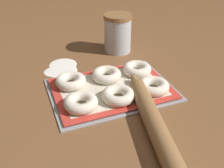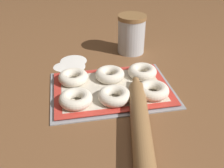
{
  "view_description": "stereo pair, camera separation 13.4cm",
  "coord_description": "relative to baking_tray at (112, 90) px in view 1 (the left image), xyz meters",
  "views": [
    {
      "loc": [
        -0.28,
        -0.69,
        0.49
      ],
      "look_at": [
        -0.01,
        -0.0,
        0.03
      ],
      "focal_mm": 42.0,
      "sensor_mm": 36.0,
      "label": 1
    },
    {
      "loc": [
        -0.15,
        -0.72,
        0.49
      ],
      "look_at": [
        -0.01,
        -0.0,
        0.03
      ],
      "focal_mm": 42.0,
      "sensor_mm": 36.0,
      "label": 2
    }
  ],
  "objects": [
    {
      "name": "baking_mat",
      "position": [
        0.0,
        -0.0,
        0.01
      ],
      "size": [
        0.38,
        0.27,
        0.0
      ],
      "color": "red",
      "rests_on": "baking_tray"
    },
    {
      "name": "bagel_back_right",
      "position": [
        0.12,
        0.06,
        0.02
      ],
      "size": [
        0.1,
        0.1,
        0.03
      ],
      "color": "silver",
      "rests_on": "baking_mat"
    },
    {
      "name": "bagel_front_right",
      "position": [
        0.12,
        -0.06,
        0.02
      ],
      "size": [
        0.1,
        0.1,
        0.03
      ],
      "color": "silver",
      "rests_on": "baking_mat"
    },
    {
      "name": "rolling_pin",
      "position": [
        0.03,
        -0.23,
        0.02
      ],
      "size": [
        0.13,
        0.49,
        0.05
      ],
      "color": "olive",
      "rests_on": "ground_plane"
    },
    {
      "name": "flour_canister",
      "position": [
        0.14,
        0.29,
        0.08
      ],
      "size": [
        0.12,
        0.12,
        0.16
      ],
      "color": "silver",
      "rests_on": "ground_plane"
    },
    {
      "name": "bagel_front_center",
      "position": [
        -0.01,
        -0.07,
        0.02
      ],
      "size": [
        0.1,
        0.1,
        0.03
      ],
      "color": "silver",
      "rests_on": "baking_mat"
    },
    {
      "name": "flour_patch_far",
      "position": [
        -0.13,
        0.2,
        -0.0
      ],
      "size": [
        0.11,
        0.13,
        0.0
      ],
      "color": "white",
      "rests_on": "ground_plane"
    },
    {
      "name": "bagel_back_left",
      "position": [
        -0.12,
        0.07,
        0.02
      ],
      "size": [
        0.1,
        0.1,
        0.03
      ],
      "color": "silver",
      "rests_on": "baking_mat"
    },
    {
      "name": "bagel_front_left",
      "position": [
        -0.12,
        -0.06,
        0.02
      ],
      "size": [
        0.1,
        0.1,
        0.03
      ],
      "color": "silver",
      "rests_on": "baking_mat"
    },
    {
      "name": "flour_patch_near",
      "position": [
        -0.11,
        0.25,
        -0.0
      ],
      "size": [
        0.11,
        0.11,
        0.0
      ],
      "color": "white",
      "rests_on": "ground_plane"
    },
    {
      "name": "ground_plane",
      "position": [
        0.01,
        0.0,
        -0.0
      ],
      "size": [
        2.8,
        2.8,
        0.0
      ],
      "primitive_type": "plane",
      "color": "brown"
    },
    {
      "name": "bagel_back_center",
      "position": [
        0.0,
        0.06,
        0.02
      ],
      "size": [
        0.1,
        0.1,
        0.03
      ],
      "color": "silver",
      "rests_on": "baking_mat"
    },
    {
      "name": "flour_patch_side",
      "position": [
        -0.16,
        0.2,
        -0.0
      ],
      "size": [
        0.07,
        0.08,
        0.0
      ],
      "color": "white",
      "rests_on": "ground_plane"
    },
    {
      "name": "baking_tray",
      "position": [
        0.0,
        0.0,
        0.0
      ],
      "size": [
        0.41,
        0.29,
        0.01
      ],
      "color": "#93969B",
      "rests_on": "ground_plane"
    }
  ]
}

